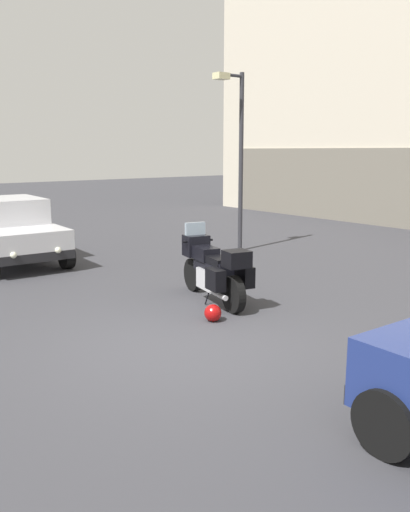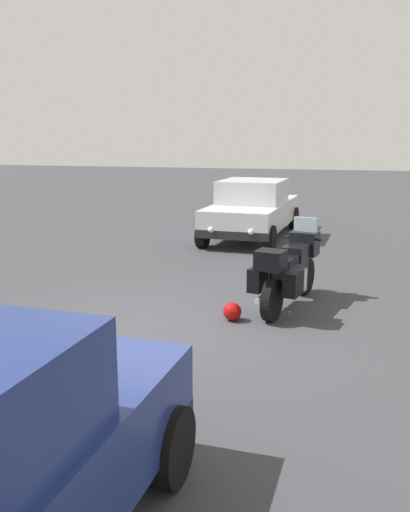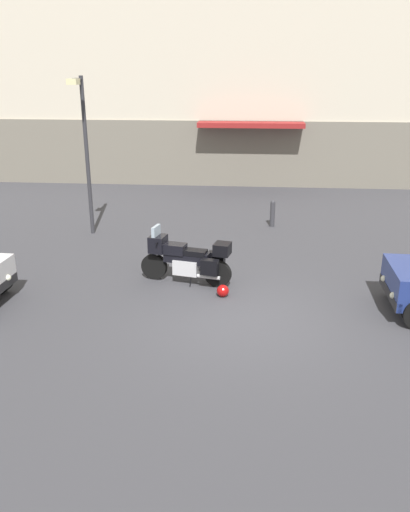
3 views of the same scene
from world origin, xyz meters
The scene contains 6 objects.
ground_plane centered at (0.00, 0.00, 0.00)m, with size 80.00×80.00×0.00m, color #38383D.
building_facade_rear centered at (0.00, 14.07, 5.03)m, with size 28.52×3.40×10.17m.
motorcycle centered at (-1.39, 1.81, 0.62)m, with size 2.24×1.00×1.36m.
helmet centered at (-0.49, 1.08, 0.14)m, with size 0.28×0.28×0.28m, color #990C0C.
streetlamp_curbside centered at (-4.83, 5.41, 2.86)m, with size 0.28×0.94×4.69m.
bollard_curbside centered at (0.82, 6.75, 0.47)m, with size 0.16×0.16×0.89m.
Camera 3 is at (0.02, -9.56, 4.85)m, focal length 36.05 mm.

